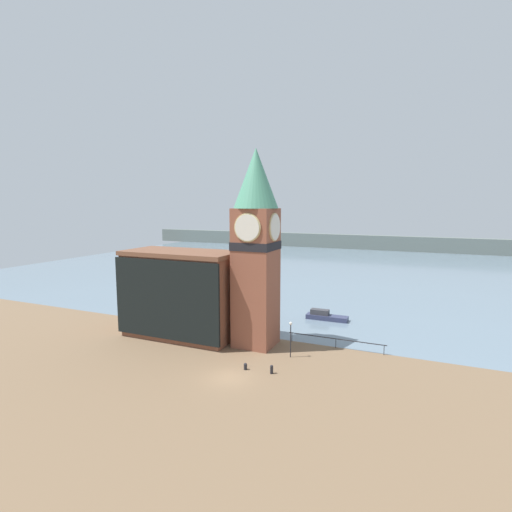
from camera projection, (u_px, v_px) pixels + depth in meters
ground_plane at (229, 378)px, 36.61m from camera, size 160.00×160.00×0.00m
water at (359, 266)px, 101.79m from camera, size 160.00×120.00×0.00m
far_shoreline at (379, 243)px, 137.78m from camera, size 180.00×3.00×5.00m
pier_railing at (336, 340)px, 44.05m from camera, size 10.83×0.08×1.09m
clock_tower at (256, 243)px, 43.72m from camera, size 4.89×4.89×21.80m
pier_building at (181, 294)px, 47.69m from camera, size 13.83×6.71×10.33m
boat_near at (325, 316)px, 54.94m from camera, size 5.68×1.60×1.35m
mooring_bollard_near at (245, 366)px, 38.36m from camera, size 0.33×0.33×0.66m
mooring_bollard_far at (272, 369)px, 37.45m from camera, size 0.30×0.30×0.84m
lamp_post at (291, 332)px, 41.18m from camera, size 0.32×0.32×3.79m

